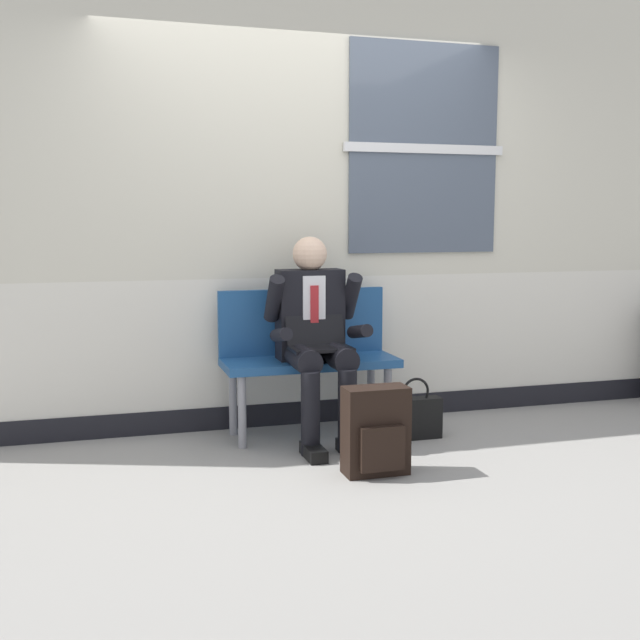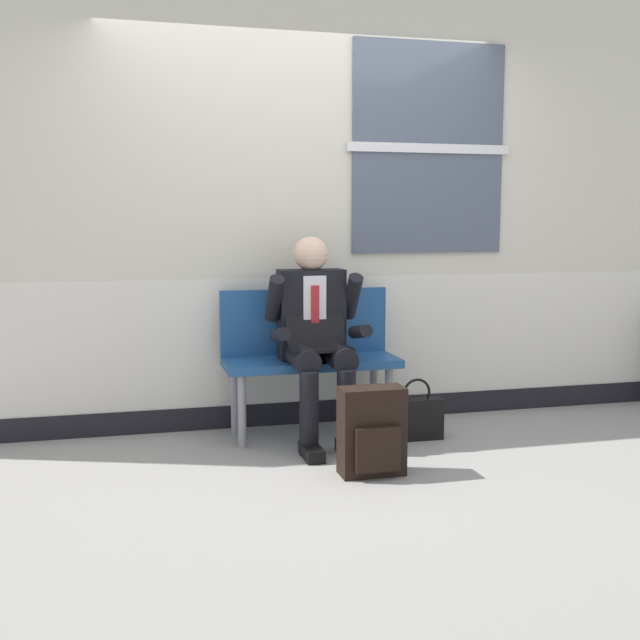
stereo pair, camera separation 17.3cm
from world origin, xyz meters
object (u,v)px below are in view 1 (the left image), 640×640
at_px(backpack, 376,432).
at_px(person_seated, 316,334).
at_px(handbag, 415,417).
at_px(bench_with_person, 307,350).

bearing_deg(backpack, person_seated, 100.76).
height_order(backpack, handbag, backpack).
bearing_deg(bench_with_person, handbag, -28.39).
relative_size(bench_with_person, handbag, 2.83).
relative_size(person_seated, handbag, 3.25).
height_order(person_seated, handbag, person_seated).
xyz_separation_m(backpack, handbag, (0.47, 0.56, -0.09)).
relative_size(bench_with_person, person_seated, 0.87).
relative_size(person_seated, backpack, 2.64).
relative_size(bench_with_person, backpack, 2.30).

